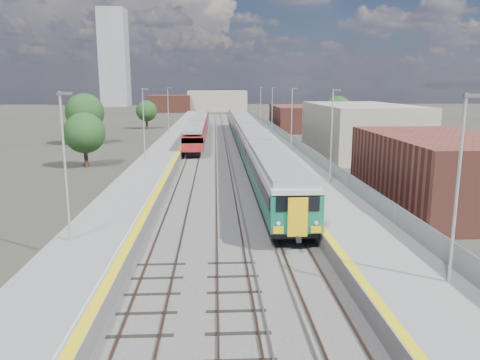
{
  "coord_description": "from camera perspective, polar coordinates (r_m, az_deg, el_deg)",
  "views": [
    {
      "loc": [
        -2.74,
        -15.2,
        8.79
      ],
      "look_at": [
        -1.04,
        17.27,
        2.2
      ],
      "focal_mm": 35.0,
      "sensor_mm": 36.0,
      "label": 1
    }
  ],
  "objects": [
    {
      "name": "platform_right",
      "position": [
        68.67,
        3.74,
        4.53
      ],
      "size": [
        4.7,
        155.0,
        8.52
      ],
      "color": "slate",
      "rests_on": "ground"
    },
    {
      "name": "platform_left",
      "position": [
        68.49,
        -8.29,
        4.4
      ],
      "size": [
        4.3,
        155.0,
        8.52
      ],
      "color": "slate",
      "rests_on": "ground"
    },
    {
      "name": "buildings",
      "position": [
        154.58,
        -8.9,
        12.04
      ],
      "size": [
        72.0,
        185.5,
        40.0
      ],
      "color": "brown",
      "rests_on": "ground"
    },
    {
      "name": "tracks",
      "position": [
        69.93,
        -2.09,
        4.32
      ],
      "size": [
        8.96,
        160.0,
        0.17
      ],
      "color": "#4C3323",
      "rests_on": "ground"
    },
    {
      "name": "green_train",
      "position": [
        63.9,
        0.83,
        5.57
      ],
      "size": [
        2.88,
        80.07,
        3.17
      ],
      "color": "black",
      "rests_on": "ground"
    },
    {
      "name": "ballast_bed",
      "position": [
        68.27,
        -2.57,
        4.08
      ],
      "size": [
        10.5,
        155.0,
        0.06
      ],
      "primitive_type": "cube",
      "color": "#565451",
      "rests_on": "ground"
    },
    {
      "name": "ground",
      "position": [
        65.85,
        -0.59,
        3.79
      ],
      "size": [
        320.0,
        320.0,
        0.0
      ],
      "primitive_type": "plane",
      "color": "#47443A",
      "rests_on": "ground"
    },
    {
      "name": "red_train",
      "position": [
        82.63,
        -4.94,
        6.68
      ],
      "size": [
        2.64,
        53.56,
        3.33
      ],
      "color": "black",
      "rests_on": "ground"
    },
    {
      "name": "tree_c",
      "position": [
        98.44,
        -11.34,
        8.25
      ],
      "size": [
        4.29,
        4.29,
        5.81
      ],
      "color": "#382619",
      "rests_on": "ground"
    },
    {
      "name": "tree_a",
      "position": [
        53.31,
        -18.43,
        5.46
      ],
      "size": [
        4.41,
        4.41,
        5.97
      ],
      "color": "#382619",
      "rests_on": "ground"
    },
    {
      "name": "tree_b",
      "position": [
        74.21,
        -18.4,
        7.83
      ],
      "size": [
        5.67,
        5.67,
        7.68
      ],
      "color": "#382619",
      "rests_on": "ground"
    },
    {
      "name": "tree_d",
      "position": [
        89.38,
        11.8,
        8.37
      ],
      "size": [
        5.09,
        5.09,
        6.9
      ],
      "color": "#382619",
      "rests_on": "ground"
    }
  ]
}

